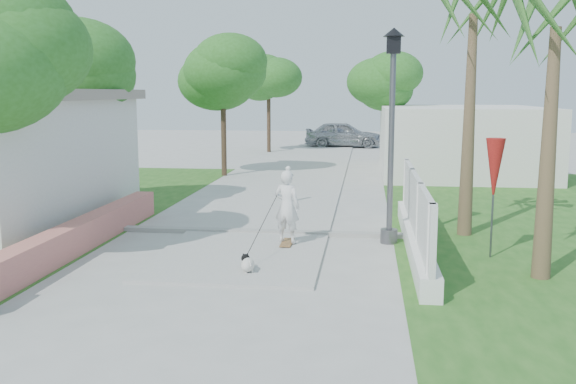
# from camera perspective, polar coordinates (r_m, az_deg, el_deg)

# --- Properties ---
(ground) EXTENTS (90.00, 90.00, 0.00)m
(ground) POSITION_cam_1_polar(r_m,az_deg,el_deg) (8.82, -9.47, -12.20)
(ground) COLOR #B7B7B2
(ground) RESTS_ON ground
(path_strip) EXTENTS (3.20, 36.00, 0.06)m
(path_strip) POSITION_cam_1_polar(r_m,az_deg,el_deg) (28.16, 2.08, 2.48)
(path_strip) COLOR #B7B7B2
(path_strip) RESTS_ON ground
(curb) EXTENTS (6.50, 0.25, 0.10)m
(curb) POSITION_cam_1_polar(r_m,az_deg,el_deg) (14.42, -2.73, -3.57)
(curb) COLOR #999993
(curb) RESTS_ON ground
(grass_left) EXTENTS (8.00, 20.00, 0.01)m
(grass_left) POSITION_cam_1_polar(r_m,az_deg,el_deg) (18.72, -23.26, -1.55)
(grass_left) COLOR #265C1D
(grass_left) RESTS_ON ground
(grass_right) EXTENTS (8.00, 20.00, 0.01)m
(grass_right) POSITION_cam_1_polar(r_m,az_deg,el_deg) (16.83, 22.77, -2.62)
(grass_right) COLOR #265C1D
(grass_right) RESTS_ON ground
(pink_wall) EXTENTS (0.45, 8.20, 0.80)m
(pink_wall) POSITION_cam_1_polar(r_m,az_deg,el_deg) (13.09, -19.05, -4.17)
(pink_wall) COLOR tan
(pink_wall) RESTS_ON ground
(lattice_fence) EXTENTS (0.35, 7.00, 1.50)m
(lattice_fence) POSITION_cam_1_polar(r_m,az_deg,el_deg) (13.18, 11.24, -2.72)
(lattice_fence) COLOR white
(lattice_fence) RESTS_ON ground
(building_right) EXTENTS (6.00, 8.00, 2.60)m
(building_right) POSITION_cam_1_polar(r_m,az_deg,el_deg) (26.20, 14.94, 4.50)
(building_right) COLOR silver
(building_right) RESTS_ON ground
(street_lamp) EXTENTS (0.44, 0.44, 4.44)m
(street_lamp) POSITION_cam_1_polar(r_m,az_deg,el_deg) (13.41, 9.19, 5.64)
(street_lamp) COLOR #59595E
(street_lamp) RESTS_ON ground
(bollard) EXTENTS (0.14, 0.14, 1.09)m
(bollard) POSITION_cam_1_polar(r_m,az_deg,el_deg) (18.20, 0.00, 0.74)
(bollard) COLOR white
(bollard) RESTS_ON ground
(patio_umbrella) EXTENTS (0.36, 0.36, 2.30)m
(patio_umbrella) POSITION_cam_1_polar(r_m,az_deg,el_deg) (12.70, 17.88, 1.80)
(patio_umbrella) COLOR #59595E
(patio_umbrella) RESTS_ON ground
(tree_left_mid) EXTENTS (3.20, 3.20, 4.85)m
(tree_left_mid) POSITION_cam_1_polar(r_m,az_deg,el_deg) (18.16, -18.97, 9.47)
(tree_left_mid) COLOR #4C3826
(tree_left_mid) RESTS_ON ground
(tree_path_left) EXTENTS (3.40, 3.40, 5.23)m
(tree_path_left) POSITION_cam_1_polar(r_m,az_deg,el_deg) (24.47, -5.79, 10.37)
(tree_path_left) COLOR #4C3826
(tree_path_left) RESTS_ON ground
(tree_path_right) EXTENTS (3.00, 3.00, 4.79)m
(tree_path_right) POSITION_cam_1_polar(r_m,az_deg,el_deg) (27.88, 8.82, 9.45)
(tree_path_right) COLOR #4C3826
(tree_path_right) RESTS_ON ground
(tree_path_far) EXTENTS (3.20, 3.20, 5.17)m
(tree_path_far) POSITION_cam_1_polar(r_m,az_deg,el_deg) (34.26, -1.71, 9.96)
(tree_path_far) COLOR #4C3826
(tree_path_far) RESTS_ON ground
(palm_far) EXTENTS (1.80, 1.80, 5.30)m
(palm_far) POSITION_cam_1_polar(r_m,az_deg,el_deg) (14.61, 16.12, 13.75)
(palm_far) COLOR brown
(palm_far) RESTS_ON ground
(palm_near) EXTENTS (1.80, 1.80, 4.70)m
(palm_near) POSITION_cam_1_polar(r_m,az_deg,el_deg) (11.51, 22.65, 12.19)
(palm_near) COLOR brown
(palm_near) RESTS_ON ground
(skateboarder) EXTENTS (0.73, 2.38, 1.59)m
(skateboarder) POSITION_cam_1_polar(r_m,az_deg,el_deg) (12.67, -1.11, -2.13)
(skateboarder) COLOR olive
(skateboarder) RESTS_ON ground
(dog) EXTENTS (0.36, 0.49, 0.35)m
(dog) POSITION_cam_1_polar(r_m,az_deg,el_deg) (11.27, -3.62, -6.39)
(dog) COLOR silver
(dog) RESTS_ON ground
(parked_car) EXTENTS (4.46, 1.92, 1.50)m
(parked_car) POSITION_cam_1_polar(r_m,az_deg,el_deg) (37.39, 4.91, 5.13)
(parked_car) COLOR #A8ABB0
(parked_car) RESTS_ON ground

